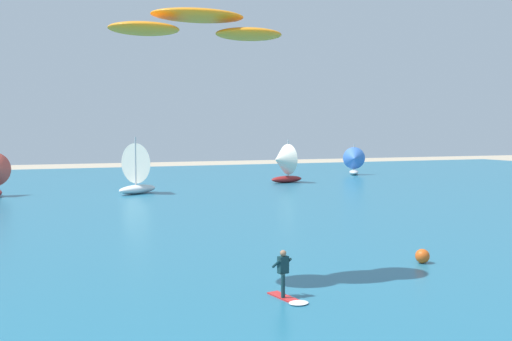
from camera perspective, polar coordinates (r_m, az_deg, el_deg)
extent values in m
cube|color=#236B89|center=(52.52, -12.65, -2.72)|extent=(160.00, 90.00, 0.10)
cube|color=red|center=(21.71, 2.54, -11.71)|extent=(0.66, 1.45, 0.05)
cylinder|color=#143338|center=(21.39, 2.55, -10.76)|extent=(0.14, 0.14, 0.80)
cylinder|color=#143338|center=(21.81, 2.55, -10.48)|extent=(0.14, 0.14, 0.80)
cube|color=#143338|center=(21.43, 2.55, -8.81)|extent=(0.39, 0.27, 0.60)
sphere|color=#9E7051|center=(21.35, 2.56, -7.73)|extent=(0.22, 0.22, 0.22)
cylinder|color=#143338|center=(21.37, 1.94, -8.71)|extent=(0.17, 0.51, 0.39)
cylinder|color=#143338|center=(21.61, 2.93, -8.57)|extent=(0.17, 0.51, 0.39)
ellipsoid|color=white|center=(20.95, 4.02, -12.24)|extent=(0.79, 0.70, 0.08)
ellipsoid|color=orange|center=(23.24, -5.47, 14.22)|extent=(3.60, 2.29, 0.41)
ellipsoid|color=orange|center=(22.77, -10.44, 12.91)|extent=(2.67, 2.24, 0.41)
ellipsoid|color=orange|center=(23.67, -0.68, 12.62)|extent=(2.67, 2.24, 0.41)
ellipsoid|color=silver|center=(80.78, 9.14, -0.16)|extent=(2.69, 3.55, 0.64)
cylinder|color=silver|center=(80.83, 9.15, 1.28)|extent=(0.11, 0.11, 3.41)
cone|color=#3F72CC|center=(80.09, 9.17, 1.14)|extent=(3.23, 2.71, 2.87)
ellipsoid|color=maroon|center=(67.76, 2.89, -0.82)|extent=(4.26, 2.22, 0.76)
cylinder|color=silver|center=(67.73, 3.03, 1.22)|extent=(0.13, 0.13, 4.06)
cone|color=silver|center=(67.20, 2.42, 1.03)|extent=(2.46, 3.71, 3.41)
ellipsoid|color=white|center=(56.91, -11.02, -1.73)|extent=(4.49, 3.71, 0.82)
cylinder|color=silver|center=(56.58, -11.20, 0.88)|extent=(0.14, 0.14, 4.39)
cone|color=silver|center=(57.27, -10.51, 0.71)|extent=(3.66, 4.14, 3.69)
sphere|color=#E55919|center=(27.91, 15.30, -7.72)|extent=(0.63, 0.63, 0.63)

